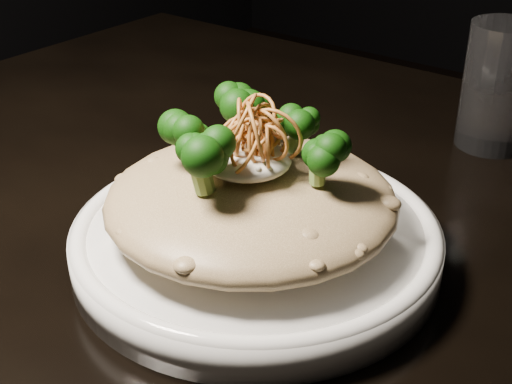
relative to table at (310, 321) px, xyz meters
The scene contains 7 objects.
table is the anchor object (origin of this frame).
plate 0.11m from the table, 108.90° to the right, with size 0.26×0.26×0.03m, color white.
risotto 0.14m from the table, 109.13° to the right, with size 0.20×0.20×0.04m, color brown.
broccoli 0.18m from the table, 115.21° to the right, with size 0.11×0.11×0.04m, color black, non-canonical shape.
cheese 0.17m from the table, 110.68° to the right, with size 0.06×0.06×0.02m, color silver.
shallots 0.20m from the table, 106.80° to the right, with size 0.05×0.05×0.03m, color #91521E, non-canonical shape.
drinking_glass 0.28m from the table, 79.78° to the left, with size 0.07×0.07×0.12m, color silver.
Camera 1 is at (0.25, -0.39, 1.04)m, focal length 50.00 mm.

